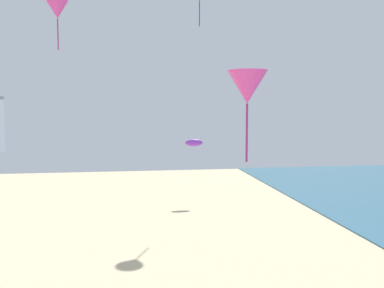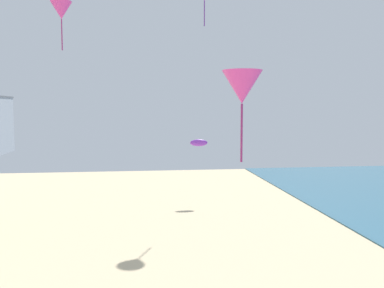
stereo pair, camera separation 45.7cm
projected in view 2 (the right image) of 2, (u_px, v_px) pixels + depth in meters
kite_magenta_delta at (242, 87)px, 12.80m from camera, size 1.23×1.23×2.80m
kite_magenta_delta_2 at (61, 10)px, 28.66m from camera, size 1.44×1.44×3.27m
kite_purple_parafoil at (199, 143)px, 41.01m from camera, size 1.71×0.47×0.66m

